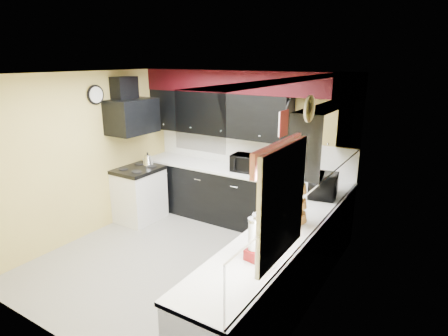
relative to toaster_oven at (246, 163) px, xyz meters
name	(u,v)px	position (x,y,z in m)	size (l,w,h in m)	color
ground	(183,262)	(-0.15, -1.49, -1.07)	(3.60, 3.60, 0.00)	gray
wall_back	(248,147)	(-0.15, 0.31, 0.18)	(3.60, 0.06, 2.50)	#E0C666
wall_right	(318,203)	(1.65, -1.49, 0.18)	(0.06, 3.60, 2.50)	#E0C666
wall_left	(87,156)	(-1.95, -1.49, 0.18)	(0.06, 3.60, 2.50)	#E0C666
ceiling	(176,74)	(-0.15, -1.49, 1.43)	(3.60, 3.60, 0.06)	white
cab_back	(238,198)	(-0.15, 0.01, -0.62)	(3.60, 0.60, 0.90)	black
cab_right	(276,276)	(1.35, -1.79, -0.62)	(0.60, 3.00, 0.90)	black
counter_back	(238,171)	(-0.15, 0.01, -0.15)	(3.62, 0.64, 0.04)	white
counter_right	(277,236)	(1.35, -1.79, -0.15)	(0.64, 3.02, 0.04)	white
splash_back	(247,151)	(-0.15, 0.30, 0.12)	(3.60, 0.02, 0.50)	white
splash_right	(316,208)	(1.64, -1.49, 0.12)	(0.02, 3.60, 0.50)	white
upper_back	(216,113)	(-0.65, 0.13, 0.73)	(2.60, 0.35, 0.70)	black
upper_right	(331,134)	(1.47, -0.59, 0.73)	(0.35, 1.80, 0.70)	black
soffit_back	(243,82)	(-0.15, 0.13, 1.25)	(3.60, 0.36, 0.35)	black
soffit_right	(301,98)	(1.47, -1.67, 1.25)	(0.36, 3.24, 0.35)	black
stove	(140,196)	(-1.65, -0.74, -0.64)	(0.60, 0.75, 0.86)	white
cooktop	(138,170)	(-1.65, -0.74, -0.18)	(0.62, 0.77, 0.06)	black
hood	(132,116)	(-1.70, -0.74, 0.71)	(0.50, 0.78, 0.55)	black
hood_duct	(124,89)	(-1.83, -0.74, 1.13)	(0.24, 0.40, 0.40)	black
window	(282,203)	(1.63, -2.39, 0.48)	(0.03, 0.86, 0.96)	white
valance	(278,154)	(1.58, -2.39, 0.88)	(0.04, 0.88, 0.20)	red
pan_top	(290,107)	(0.67, 0.06, 0.93)	(0.03, 0.22, 0.40)	black
pan_mid	(286,126)	(0.67, -0.07, 0.68)	(0.03, 0.28, 0.46)	black
pan_low	(293,125)	(0.67, 0.19, 0.65)	(0.03, 0.24, 0.42)	black
cut_board	(283,123)	(0.68, -0.19, 0.73)	(0.03, 0.26, 0.35)	white
baskets	(293,202)	(1.37, -1.44, 0.11)	(0.27, 0.27, 0.50)	brown
clock	(96,95)	(-1.92, -1.24, 1.08)	(0.03, 0.30, 0.30)	black
deco_plate	(309,109)	(1.62, -1.84, 1.18)	(0.03, 0.24, 0.24)	white
toaster_oven	(246,163)	(0.00, 0.00, 0.00)	(0.46, 0.38, 0.27)	black
microwave	(323,186)	(1.39, -0.44, 0.00)	(0.50, 0.34, 0.28)	black
utensil_crock	(279,172)	(0.59, -0.04, -0.04)	(0.17, 0.17, 0.18)	white
knife_block	(300,172)	(0.89, 0.05, -0.02)	(0.11, 0.15, 0.24)	black
kettle	(148,160)	(-1.66, -0.49, -0.07)	(0.19, 0.19, 0.17)	#B9B9BE
dispenser_a	(258,237)	(1.38, -2.30, 0.06)	(0.14, 0.14, 0.39)	#6E0208
dispenser_b	(254,241)	(1.37, -2.37, 0.05)	(0.14, 0.14, 0.37)	#5A0E07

